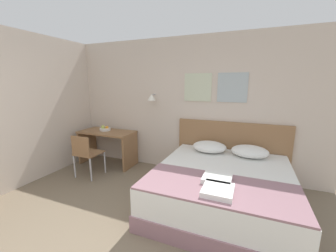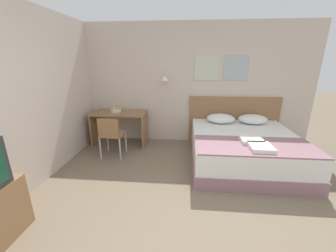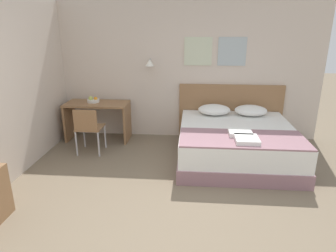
# 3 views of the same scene
# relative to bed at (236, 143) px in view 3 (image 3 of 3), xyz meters

# --- Properties ---
(ground_plane) EXTENTS (24.00, 24.00, 0.00)m
(ground_plane) POSITION_rel_bed_xyz_m (-1.02, -1.82, -0.28)
(ground_plane) COLOR #756651
(wall_back) EXTENTS (5.41, 0.31, 2.65)m
(wall_back) POSITION_rel_bed_xyz_m (-1.01, 1.09, 1.05)
(wall_back) COLOR beige
(wall_back) RESTS_ON ground_plane
(bed) EXTENTS (1.89, 1.99, 0.57)m
(bed) POSITION_rel_bed_xyz_m (0.00, 0.00, 0.00)
(bed) COLOR gray
(bed) RESTS_ON ground_plane
(headboard) EXTENTS (2.01, 0.06, 1.08)m
(headboard) POSITION_rel_bed_xyz_m (0.00, 1.03, 0.26)
(headboard) COLOR #8E6642
(headboard) RESTS_ON ground_plane
(pillow_left) EXTENTS (0.59, 0.48, 0.18)m
(pillow_left) POSITION_rel_bed_xyz_m (-0.34, 0.71, 0.38)
(pillow_left) COLOR white
(pillow_left) RESTS_ON bed
(pillow_right) EXTENTS (0.59, 0.48, 0.18)m
(pillow_right) POSITION_rel_bed_xyz_m (0.34, 0.71, 0.38)
(pillow_right) COLOR white
(pillow_right) RESTS_ON bed
(throw_blanket) EXTENTS (1.84, 0.80, 0.02)m
(throw_blanket) POSITION_rel_bed_xyz_m (0.00, -0.58, 0.30)
(throw_blanket) COLOR gray
(throw_blanket) RESTS_ON bed
(folded_towel_near_foot) EXTENTS (0.34, 0.30, 0.06)m
(folded_towel_near_foot) POSITION_rel_bed_xyz_m (-0.02, -0.44, 0.34)
(folded_towel_near_foot) COLOR white
(folded_towel_near_foot) RESTS_ON throw_blanket
(folded_towel_mid_bed) EXTENTS (0.33, 0.35, 0.06)m
(folded_towel_mid_bed) POSITION_rel_bed_xyz_m (0.04, -0.72, 0.34)
(folded_towel_mid_bed) COLOR white
(folded_towel_mid_bed) RESTS_ON throw_blanket
(desk) EXTENTS (1.20, 0.60, 0.75)m
(desk) POSITION_rel_bed_xyz_m (-2.59, 0.71, 0.24)
(desk) COLOR #8E6642
(desk) RESTS_ON ground_plane
(desk_chair) EXTENTS (0.43, 0.43, 0.83)m
(desk_chair) POSITION_rel_bed_xyz_m (-2.53, -0.00, 0.22)
(desk_chair) COLOR #8E6642
(desk_chair) RESTS_ON ground_plane
(fruit_bowl) EXTENTS (0.24, 0.24, 0.12)m
(fruit_bowl) POSITION_rel_bed_xyz_m (-2.67, 0.76, 0.50)
(fruit_bowl) COLOR silver
(fruit_bowl) RESTS_ON desk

